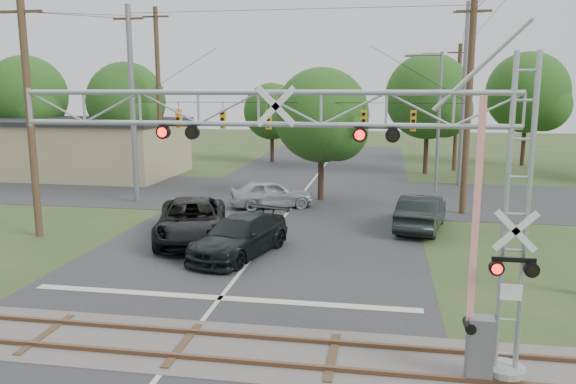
% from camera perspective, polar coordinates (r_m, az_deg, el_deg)
% --- Properties ---
extents(road_main, '(14.00, 90.00, 0.02)m').
position_cam_1_polar(road_main, '(22.92, -3.69, -6.72)').
color(road_main, '#2A2A2D').
rests_on(road_main, ground).
extents(road_cross, '(90.00, 12.00, 0.02)m').
position_cam_1_polar(road_cross, '(36.29, 1.42, -0.26)').
color(road_cross, '#2A2A2D').
rests_on(road_cross, ground).
extents(railroad_track, '(90.00, 3.20, 0.17)m').
position_cam_1_polar(railroad_track, '(15.76, -10.65, -15.06)').
color(railroad_track, '#544D49').
rests_on(railroad_track, ground).
extents(crossing_gantry, '(12.38, 0.97, 7.58)m').
position_cam_1_polar(crossing_gantry, '(13.10, 6.92, 1.49)').
color(crossing_gantry, gray).
rests_on(crossing_gantry, ground).
extents(traffic_signal_span, '(19.34, 0.36, 11.50)m').
position_cam_1_polar(traffic_signal_span, '(31.59, 2.05, 8.39)').
color(traffic_signal_span, slate).
rests_on(traffic_signal_span, ground).
extents(pickup_black, '(4.81, 7.20, 1.84)m').
position_cam_1_polar(pickup_black, '(25.67, -9.76, -2.86)').
color(pickup_black, black).
rests_on(pickup_black, ground).
extents(car_dark, '(3.76, 6.02, 1.63)m').
position_cam_1_polar(car_dark, '(23.16, -4.94, -4.48)').
color(car_dark, black).
rests_on(car_dark, ground).
extents(sedan_silver, '(5.17, 3.52, 1.64)m').
position_cam_1_polar(sedan_silver, '(32.25, -1.68, -0.16)').
color(sedan_silver, '#979A9E').
rests_on(sedan_silver, ground).
extents(suv_dark, '(2.84, 5.54, 1.74)m').
position_cam_1_polar(suv_dark, '(27.98, 13.38, -1.99)').
color(suv_dark, black).
rests_on(suv_dark, ground).
extents(commercial_building, '(18.99, 9.96, 4.40)m').
position_cam_1_polar(commercial_building, '(48.23, -22.08, 4.29)').
color(commercial_building, '#9A8A67').
rests_on(commercial_building, ground).
extents(streetlight, '(2.42, 0.25, 9.07)m').
position_cam_1_polar(streetlight, '(37.85, 14.81, 7.57)').
color(streetlight, slate).
rests_on(streetlight, ground).
extents(utility_poles, '(25.52, 29.41, 14.15)m').
position_cam_1_polar(utility_poles, '(33.87, 5.38, 9.51)').
color(utility_poles, '#452F1F').
rests_on(utility_poles, ground).
extents(treeline, '(56.78, 24.97, 9.92)m').
position_cam_1_polar(treeline, '(45.60, 3.44, 9.24)').
color(treeline, '#372219').
rests_on(treeline, ground).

